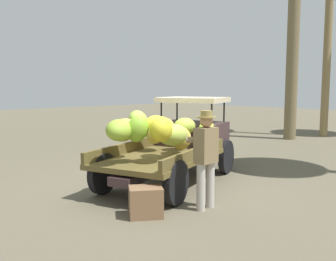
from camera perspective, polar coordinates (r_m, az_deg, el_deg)
ground_plane at (r=8.05m, az=-1.37°, el=-8.49°), size 60.00×60.00×0.00m
truck at (r=8.44m, az=1.29°, el=-1.21°), size 4.66×2.87×1.85m
farmer at (r=6.46m, az=5.72°, el=-3.50°), size 0.53×0.47×1.70m
wooden_crate at (r=6.22m, az=-3.38°, el=-10.73°), size 0.67×0.64×0.49m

